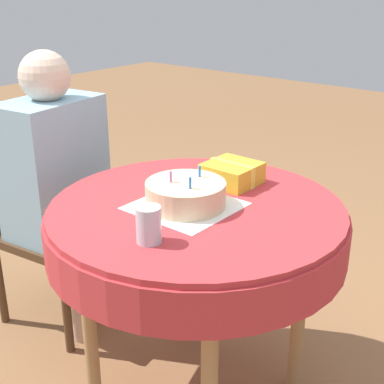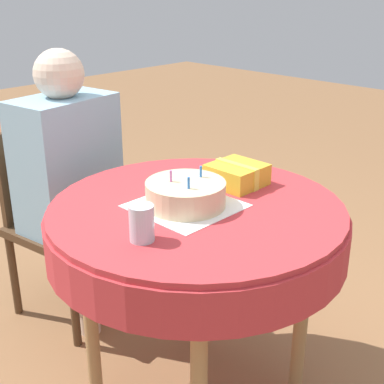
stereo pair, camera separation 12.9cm
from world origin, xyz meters
name	(u,v)px [view 1 (the left image)]	position (x,y,z in m)	size (l,w,h in m)	color
dining_table	(196,231)	(0.00, 0.00, 0.68)	(0.98, 0.98, 0.77)	#BC3338
chair	(47,218)	(0.01, 0.86, 0.47)	(0.51, 0.51, 0.85)	#4C331E
person	(57,169)	(0.03, 0.77, 0.72)	(0.45, 0.39, 1.20)	beige
napkin	(186,206)	(-0.03, 0.02, 0.77)	(0.31, 0.31, 0.00)	white
birthday_cake	(186,194)	(-0.03, 0.02, 0.81)	(0.26, 0.26, 0.12)	beige
drinking_glass	(149,225)	(-0.28, -0.06, 0.82)	(0.07, 0.07, 0.11)	silver
gift_box	(232,173)	(0.23, 0.03, 0.81)	(0.17, 0.18, 0.08)	gold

